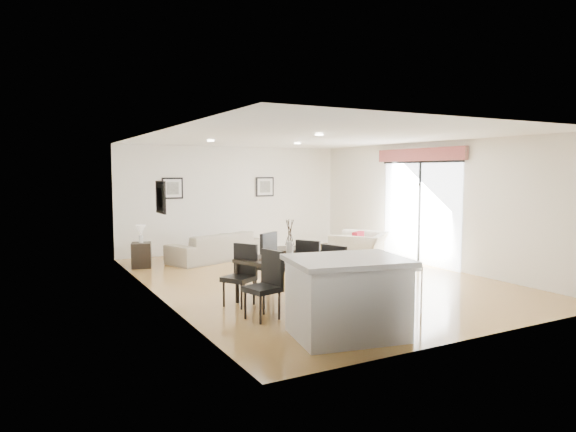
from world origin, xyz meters
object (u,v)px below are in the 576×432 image
sofa (215,247)px  dining_chair_efar (311,265)px  coffee_table (292,258)px  bar_stool (408,274)px  dining_chair_wfar (242,271)px  dining_chair_wnear (267,281)px  dining_table (290,266)px  dining_chair_enear (338,273)px  armchair (359,251)px  dining_chair_head (324,286)px  kitchen_island (347,297)px  dining_chair_foot (263,259)px  side_table (141,255)px

sofa → dining_chair_efar: 4.02m
coffee_table → bar_stool: bearing=-80.9°
dining_chair_wfar → dining_chair_wnear: bearing=-30.6°
dining_table → dining_chair_enear: size_ratio=1.90×
armchair → bar_stool: bar_stool is taller
dining_chair_head → sofa: bearing=57.2°
dining_table → dining_chair_efar: (0.59, 0.37, -0.09)m
dining_chair_enear → kitchen_island: (-0.64, -1.15, -0.04)m
dining_chair_efar → dining_chair_head: dining_chair_efar is taller
armchair → dining_chair_foot: size_ratio=1.15×
armchair → dining_table: (-2.74, -1.95, 0.24)m
dining_chair_head → dining_chair_efar: bearing=37.7°
dining_chair_wnear → kitchen_island: kitchen_island is taller
dining_chair_wfar → sofa: bearing=134.2°
dining_table → side_table: dining_table is taller
dining_chair_enear → armchair: bearing=-61.4°
dining_chair_wfar → coffee_table: (2.09, 2.18, -0.30)m
dining_chair_wfar → dining_chair_enear: dining_chair_enear is taller
armchair → side_table: bearing=-69.7°
dining_chair_foot → coffee_table: 2.20m
dining_chair_wnear → dining_chair_efar: size_ratio=1.01×
dining_table → dining_chair_wnear: 0.71m
dining_chair_efar → dining_chair_wnear: bearing=90.9°
dining_chair_efar → bar_stool: dining_chair_efar is taller
dining_table → dining_chair_foot: dining_chair_foot is taller
dining_chair_wfar → coffee_table: bearing=104.8°
dining_chair_wfar → coffee_table: 3.04m
sofa → dining_chair_wnear: (-1.00, -4.78, 0.21)m
coffee_table → sofa: bearing=138.7°
bar_stool → dining_chair_head: bearing=149.8°
dining_chair_efar → dining_chair_foot: bearing=7.5°
dining_chair_wfar → dining_chair_foot: 0.86m
side_table → kitchen_island: 6.04m
dining_chair_wnear → dining_chair_enear: (1.17, -0.05, 0.01)m
side_table → dining_chair_wfar: bearing=-80.0°
dining_chair_head → dining_chair_foot: (0.09, 2.07, 0.05)m
sofa → coffee_table: 2.06m
armchair → bar_stool: bearing=23.8°
dining_chair_enear → bar_stool: bearing=177.2°
bar_stool → armchair: bearing=63.0°
armchair → coffee_table: size_ratio=1.06×
bar_stool → side_table: bearing=110.4°
dining_chair_efar → dining_table: bearing=89.8°
dining_chair_efar → coffee_table: size_ratio=0.85×
dining_chair_wnear → dining_chair_head: dining_chair_wnear is taller
dining_chair_head → dining_table: bearing=59.8°
dining_chair_enear → bar_stool: (0.34, -1.15, 0.16)m
dining_chair_wnear → coffee_table: 3.70m
armchair → dining_chair_efar: 2.67m
dining_chair_foot → dining_chair_head: bearing=55.9°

